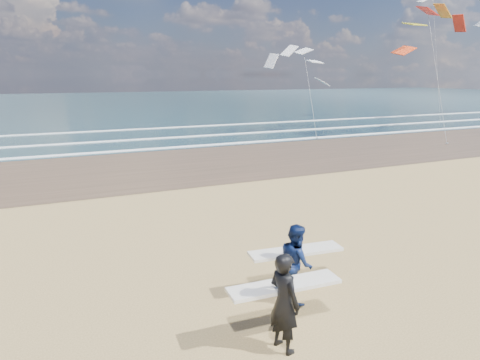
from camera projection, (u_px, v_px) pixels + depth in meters
name	position (u px, v px, depth m)	size (l,w,h in m)	color
wet_sand_strip	(403.00, 143.00, 31.47)	(220.00, 12.00, 0.01)	#4B3A28
ocean	(188.00, 102.00, 79.43)	(220.00, 100.00, 0.02)	#1B363B
foam_breakers	(324.00, 128.00, 40.43)	(220.00, 11.70, 0.05)	white
surfer_near	(284.00, 300.00, 7.73)	(2.22, 1.06, 1.89)	black
surfer_far	(296.00, 262.00, 9.49)	(2.24, 1.22, 1.77)	#0C1A44
kite_0	(434.00, 52.00, 32.37)	(7.12, 4.88, 11.07)	slate
kite_1	(308.00, 78.00, 35.31)	(6.30, 4.79, 8.09)	slate
kite_5	(436.00, 45.00, 47.20)	(4.57, 4.60, 15.76)	slate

